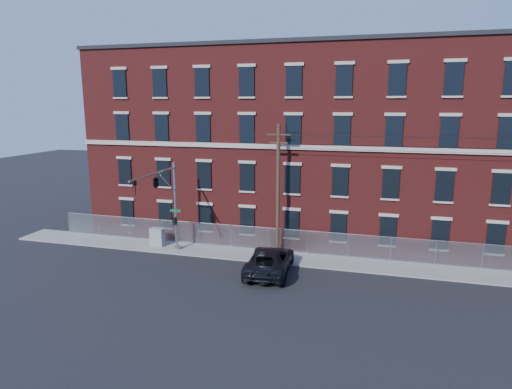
{
  "coord_description": "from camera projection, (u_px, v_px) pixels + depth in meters",
  "views": [
    {
      "loc": [
        9.0,
        -26.33,
        11.54
      ],
      "look_at": [
        0.71,
        4.0,
        5.06
      ],
      "focal_mm": 30.9,
      "sensor_mm": 36.0,
      "label": 1
    }
  ],
  "objects": [
    {
      "name": "ground",
      "position": [
        230.0,
        279.0,
        29.53
      ],
      "size": [
        140.0,
        140.0,
        0.0
      ],
      "primitive_type": "plane",
      "color": "black",
      "rests_on": "ground"
    },
    {
      "name": "sidewalk",
      "position": [
        413.0,
        269.0,
        31.14
      ],
      "size": [
        65.0,
        3.0,
        0.12
      ],
      "primitive_type": "cube",
      "color": "gray",
      "rests_on": "ground"
    },
    {
      "name": "mill_building",
      "position": [
        412.0,
        144.0,
        37.95
      ],
      "size": [
        55.3,
        14.32,
        16.3
      ],
      "color": "maroon",
      "rests_on": "ground"
    },
    {
      "name": "chain_link_fence",
      "position": [
        413.0,
        250.0,
        32.17
      ],
      "size": [
        59.06,
        0.06,
        1.85
      ],
      "color": "#A5A8AD",
      "rests_on": "ground"
    },
    {
      "name": "traffic_signal_mast",
      "position": [
        161.0,
        190.0,
        32.06
      ],
      "size": [
        0.9,
        6.75,
        7.0
      ],
      "color": "#9EA0A5",
      "rests_on": "ground"
    },
    {
      "name": "utility_pole_near",
      "position": [
        278.0,
        188.0,
        33.23
      ],
      "size": [
        1.8,
        0.28,
        10.0
      ],
      "color": "#402F20",
      "rests_on": "ground"
    },
    {
      "name": "pickup_truck",
      "position": [
        270.0,
        260.0,
        30.61
      ],
      "size": [
        3.23,
        6.35,
        1.72
      ],
      "primitive_type": "imported",
      "rotation": [
        0.0,
        0.0,
        3.2
      ],
      "color": "black",
      "rests_on": "ground"
    },
    {
      "name": "utility_cabinet",
      "position": [
        157.0,
        237.0,
        36.09
      ],
      "size": [
        1.23,
        0.72,
        1.46
      ],
      "primitive_type": "cube",
      "rotation": [
        0.0,
        0.0,
        -0.12
      ],
      "color": "gray",
      "rests_on": "sidewalk"
    }
  ]
}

